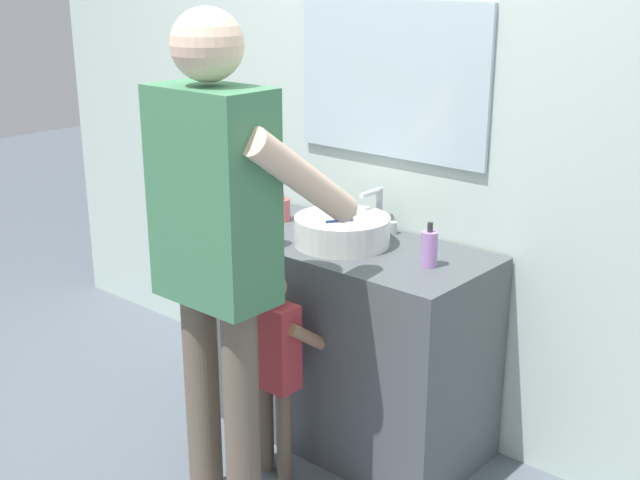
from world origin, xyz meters
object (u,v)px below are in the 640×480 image
(toothbrush_cup, at_px, (282,208))
(adult_parent, at_px, (218,228))
(child_toddler, at_px, (275,357))
(soap_bottle, at_px, (429,248))

(toothbrush_cup, relative_size, adult_parent, 0.12)
(toothbrush_cup, height_order, adult_parent, adult_parent)
(child_toddler, xyz_separation_m, adult_parent, (-0.00, -0.25, 0.56))
(toothbrush_cup, height_order, child_toddler, toothbrush_cup)
(toothbrush_cup, xyz_separation_m, soap_bottle, (0.79, -0.07, 0.01))
(toothbrush_cup, bearing_deg, soap_bottle, -4.89)
(toothbrush_cup, bearing_deg, adult_parent, -61.07)
(child_toddler, height_order, adult_parent, adult_parent)
(soap_bottle, bearing_deg, child_toddler, -135.15)
(toothbrush_cup, distance_m, soap_bottle, 0.79)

